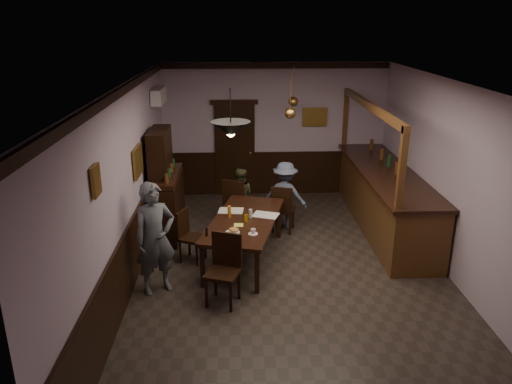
{
  "coord_description": "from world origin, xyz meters",
  "views": [
    {
      "loc": [
        -0.85,
        -7.06,
        3.9
      ],
      "look_at": [
        -0.54,
        0.79,
        1.15
      ],
      "focal_mm": 35.0,
      "sensor_mm": 36.0,
      "label": 1
    }
  ],
  "objects_px": {
    "person_standing": "(155,239)",
    "pendant_iron": "(231,129)",
    "chair_far_left": "(236,202)",
    "pendant_brass_mid": "(290,113)",
    "chair_near": "(224,266)",
    "chair_side": "(188,233)",
    "person_seated_left": "(240,196)",
    "chair_far_right": "(283,207)",
    "dining_table": "(244,222)",
    "soda_can": "(246,218)",
    "coffee_cup": "(253,231)",
    "sideboard": "(165,193)",
    "person_seated_right": "(285,195)",
    "pendant_brass_far": "(293,102)",
    "bar_counter": "(384,196)"
  },
  "relations": [
    {
      "from": "person_seated_right",
      "to": "bar_counter",
      "type": "height_order",
      "value": "bar_counter"
    },
    {
      "from": "chair_near",
      "to": "pendant_brass_mid",
      "type": "xyz_separation_m",
      "value": [
        1.15,
        2.41,
        1.74
      ]
    },
    {
      "from": "chair_near",
      "to": "coffee_cup",
      "type": "xyz_separation_m",
      "value": [
        0.43,
        0.66,
        0.24
      ]
    },
    {
      "from": "dining_table",
      "to": "person_seated_left",
      "type": "xyz_separation_m",
      "value": [
        -0.06,
        1.61,
        -0.11
      ]
    },
    {
      "from": "person_seated_left",
      "to": "pendant_brass_mid",
      "type": "bearing_deg",
      "value": 156.6
    },
    {
      "from": "chair_side",
      "to": "chair_far_left",
      "type": "bearing_deg",
      "value": -7.67
    },
    {
      "from": "chair_far_left",
      "to": "chair_side",
      "type": "distance_m",
      "value": 1.53
    },
    {
      "from": "chair_near",
      "to": "person_standing",
      "type": "relative_size",
      "value": 0.6
    },
    {
      "from": "chair_far_right",
      "to": "person_seated_left",
      "type": "xyz_separation_m",
      "value": [
        -0.8,
        0.48,
        0.06
      ]
    },
    {
      "from": "chair_near",
      "to": "person_standing",
      "type": "bearing_deg",
      "value": -178.56
    },
    {
      "from": "chair_side",
      "to": "pendant_iron",
      "type": "bearing_deg",
      "value": -113.75
    },
    {
      "from": "soda_can",
      "to": "bar_counter",
      "type": "bearing_deg",
      "value": 28.65
    },
    {
      "from": "chair_far_left",
      "to": "bar_counter",
      "type": "xyz_separation_m",
      "value": [
        2.88,
        0.03,
        0.06
      ]
    },
    {
      "from": "chair_far_left",
      "to": "person_seated_left",
      "type": "bearing_deg",
      "value": -83.67
    },
    {
      "from": "dining_table",
      "to": "pendant_iron",
      "type": "bearing_deg",
      "value": -103.9
    },
    {
      "from": "person_seated_left",
      "to": "pendant_brass_mid",
      "type": "height_order",
      "value": "pendant_brass_mid"
    },
    {
      "from": "dining_table",
      "to": "pendant_brass_mid",
      "type": "distance_m",
      "value": 2.14
    },
    {
      "from": "person_standing",
      "to": "pendant_iron",
      "type": "xyz_separation_m",
      "value": [
        1.13,
        0.18,
        1.57
      ]
    },
    {
      "from": "person_standing",
      "to": "bar_counter",
      "type": "relative_size",
      "value": 0.39
    },
    {
      "from": "person_seated_left",
      "to": "bar_counter",
      "type": "bearing_deg",
      "value": 179.6
    },
    {
      "from": "sideboard",
      "to": "coffee_cup",
      "type": "bearing_deg",
      "value": -48.34
    },
    {
      "from": "pendant_brass_far",
      "to": "pendant_brass_mid",
      "type": "bearing_deg",
      "value": -98.81
    },
    {
      "from": "bar_counter",
      "to": "pendant_iron",
      "type": "bearing_deg",
      "value": -143.77
    },
    {
      "from": "chair_far_left",
      "to": "pendant_iron",
      "type": "xyz_separation_m",
      "value": [
        -0.05,
        -2.12,
        1.87
      ]
    },
    {
      "from": "dining_table",
      "to": "soda_can",
      "type": "bearing_deg",
      "value": -76.22
    },
    {
      "from": "chair_near",
      "to": "soda_can",
      "type": "relative_size",
      "value": 8.55
    },
    {
      "from": "chair_far_right",
      "to": "pendant_brass_far",
      "type": "relative_size",
      "value": 1.16
    },
    {
      "from": "chair_side",
      "to": "person_seated_left",
      "type": "relative_size",
      "value": 0.78
    },
    {
      "from": "pendant_brass_far",
      "to": "chair_near",
      "type": "bearing_deg",
      "value": -110.06
    },
    {
      "from": "chair_far_right",
      "to": "dining_table",
      "type": "bearing_deg",
      "value": 73.28
    },
    {
      "from": "chair_side",
      "to": "soda_can",
      "type": "height_order",
      "value": "chair_side"
    },
    {
      "from": "person_seated_right",
      "to": "sideboard",
      "type": "bearing_deg",
      "value": 25.47
    },
    {
      "from": "chair_side",
      "to": "pendant_brass_mid",
      "type": "xyz_separation_m",
      "value": [
        1.78,
        1.09,
        1.81
      ]
    },
    {
      "from": "soda_can",
      "to": "pendant_brass_far",
      "type": "relative_size",
      "value": 0.15
    },
    {
      "from": "chair_far_left",
      "to": "pendant_brass_mid",
      "type": "relative_size",
      "value": 1.26
    },
    {
      "from": "chair_side",
      "to": "sideboard",
      "type": "height_order",
      "value": "sideboard"
    },
    {
      "from": "dining_table",
      "to": "chair_far_left",
      "type": "relative_size",
      "value": 2.34
    },
    {
      "from": "coffee_cup",
      "to": "chair_side",
      "type": "bearing_deg",
      "value": 162.33
    },
    {
      "from": "chair_far_right",
      "to": "chair_side",
      "type": "xyz_separation_m",
      "value": [
        -1.68,
        -1.09,
        -0.03
      ]
    },
    {
      "from": "pendant_iron",
      "to": "sideboard",
      "type": "bearing_deg",
      "value": 123.18
    },
    {
      "from": "dining_table",
      "to": "chair_near",
      "type": "distance_m",
      "value": 1.32
    },
    {
      "from": "chair_far_left",
      "to": "chair_near",
      "type": "xyz_separation_m",
      "value": [
        -0.16,
        -2.62,
        0.01
      ]
    },
    {
      "from": "chair_far_left",
      "to": "soda_can",
      "type": "xyz_separation_m",
      "value": [
        0.17,
        -1.45,
        0.25
      ]
    },
    {
      "from": "person_seated_right",
      "to": "soda_can",
      "type": "height_order",
      "value": "person_seated_right"
    },
    {
      "from": "soda_can",
      "to": "chair_far_right",
      "type": "bearing_deg",
      "value": 60.13
    },
    {
      "from": "chair_far_left",
      "to": "pendant_brass_mid",
      "type": "distance_m",
      "value": 2.01
    },
    {
      "from": "chair_side",
      "to": "pendant_brass_mid",
      "type": "distance_m",
      "value": 2.77
    },
    {
      "from": "dining_table",
      "to": "soda_can",
      "type": "relative_size",
      "value": 19.8
    },
    {
      "from": "chair_near",
      "to": "chair_far_right",
      "type": "bearing_deg",
      "value": 85.37
    },
    {
      "from": "chair_far_left",
      "to": "bar_counter",
      "type": "bearing_deg",
      "value": -156.61
    }
  ]
}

